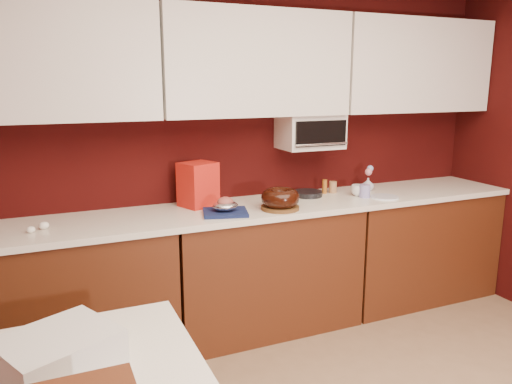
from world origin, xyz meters
The scene contains 29 objects.
wall_back centered at (0.00, 2.25, 1.25)m, with size 4.00×0.02×2.50m, color #330807.
base_cabinet_left centered at (-1.33, 1.94, 0.43)m, with size 1.31×0.58×0.86m, color #4D220F.
base_cabinet_center centered at (0.00, 1.94, 0.43)m, with size 1.31×0.58×0.86m, color #4D220F.
base_cabinet_right centered at (1.33, 1.94, 0.43)m, with size 1.31×0.58×0.86m, color #4D220F.
countertop centered at (0.00, 1.94, 0.88)m, with size 4.00×0.62×0.04m, color white.
upper_cabinet_left centered at (-1.33, 2.08, 1.85)m, with size 1.31×0.33×0.70m, color white.
upper_cabinet_center centered at (0.00, 2.08, 1.85)m, with size 1.31×0.33×0.70m, color white.
upper_cabinet_right centered at (1.33, 2.08, 1.85)m, with size 1.31×0.33×0.70m, color white.
toaster_oven centered at (0.45, 2.10, 1.38)m, with size 0.45×0.30×0.25m, color white.
toaster_oven_door centered at (0.45, 1.94, 1.38)m, with size 0.40×0.02×0.18m, color black.
toaster_oven_handle centered at (0.45, 1.93, 1.30)m, with size 0.02×0.02×0.42m, color silver.
cake_base centered at (0.05, 1.78, 0.91)m, with size 0.25×0.25×0.02m, color brown.
bundt_cake centered at (0.05, 1.78, 0.98)m, with size 0.26×0.26×0.10m, color black.
navy_towel centered at (-0.32, 1.81, 0.91)m, with size 0.28×0.24×0.02m, color #131E4A.
foil_ham_nest centered at (-0.32, 1.81, 0.96)m, with size 0.17×0.14×0.06m, color silver.
roasted_ham centered at (-0.32, 1.81, 0.98)m, with size 0.11×0.09×0.07m, color #A15149.
pandoro_box centered at (-0.42, 2.09, 1.05)m, with size 0.22×0.20×0.30m, color #B50C1B.
dark_pan centered at (0.42, 2.06, 0.92)m, with size 0.22×0.22×0.04m, color black.
coffee_mug centered at (0.76, 1.92, 0.95)m, with size 0.09×0.09×0.10m, color silver.
blue_jar centered at (0.78, 1.86, 0.95)m, with size 0.08×0.08×0.09m, color #221C9B.
flower_vase centered at (0.94, 2.04, 0.96)m, with size 0.08×0.08×0.11m, color silver.
flower_pink centered at (0.94, 2.04, 1.05)m, with size 0.06×0.06×0.06m, color pink.
flower_blue centered at (0.97, 2.06, 1.07)m, with size 0.05×0.05×0.05m, color #97ACF1.
china_plate centered at (0.91, 1.78, 0.91)m, with size 0.20×0.20×0.01m, color white.
amber_bottle centered at (0.58, 2.09, 0.95)m, with size 0.04×0.04×0.11m, color #9C591C.
paper_cup centered at (0.65, 2.08, 0.94)m, with size 0.06×0.06×0.09m, color #9C6F46.
egg_left centered at (-1.47, 1.86, 0.92)m, with size 0.05×0.04×0.04m, color white.
egg_right centered at (-1.40, 1.91, 0.92)m, with size 0.06×0.04×0.04m, color white.
newspaper_stack centered at (-1.38, 0.60, 0.81)m, with size 0.37×0.30×0.13m, color silver.
Camera 1 is at (-1.38, -1.11, 1.73)m, focal length 35.00 mm.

